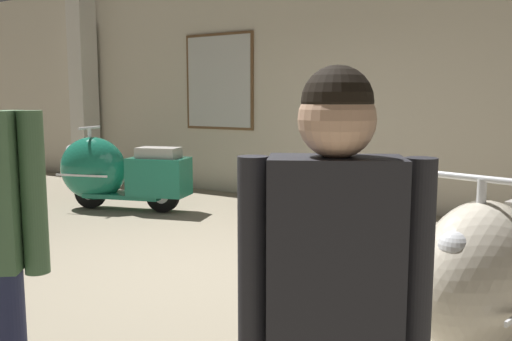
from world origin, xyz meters
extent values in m
plane|color=gray|center=(0.00, 0.00, 0.00)|extent=(60.00, 60.00, 0.00)
cube|color=#BCB29E|center=(0.00, 3.48, 1.71)|extent=(18.00, 0.20, 3.42)
cube|color=brown|center=(-2.26, 3.36, 1.71)|extent=(1.25, 0.03, 1.46)
cube|color=#B2B2AD|center=(-2.26, 3.34, 1.71)|extent=(1.17, 0.01, 1.38)
cube|color=beige|center=(-5.08, 3.13, 1.71)|extent=(0.36, 0.36, 3.42)
cylinder|color=black|center=(-2.94, 1.37, 0.22)|extent=(0.45, 0.22, 0.44)
cylinder|color=silver|center=(-2.94, 1.37, 0.22)|extent=(0.22, 0.16, 0.20)
cylinder|color=black|center=(-1.94, 1.68, 0.22)|extent=(0.45, 0.22, 0.44)
cylinder|color=silver|center=(-1.94, 1.68, 0.22)|extent=(0.22, 0.16, 0.20)
cube|color=#196B51|center=(-2.44, 1.53, 0.20)|extent=(1.12, 0.69, 0.06)
ellipsoid|color=#196B51|center=(-2.89, 1.39, 0.53)|extent=(1.05, 0.82, 0.84)
cube|color=#196B51|center=(-1.98, 1.67, 0.46)|extent=(0.85, 0.65, 0.48)
cube|color=gray|center=(-1.98, 1.67, 0.77)|extent=(0.60, 0.45, 0.13)
sphere|color=silver|center=(-3.18, 1.29, 0.76)|extent=(0.17, 0.17, 0.17)
cylinder|color=silver|center=(-2.92, 1.38, 0.92)|extent=(0.05, 0.05, 0.31)
cylinder|color=silver|center=(-2.92, 1.38, 1.07)|extent=(0.18, 0.47, 0.04)
cube|color=silver|center=(-2.80, 1.12, 0.48)|extent=(0.71, 0.24, 0.03)
cylinder|color=black|center=(2.26, -0.59, 0.22)|extent=(0.18, 0.44, 0.43)
cylinder|color=silver|center=(2.26, -0.59, 0.22)|extent=(0.15, 0.21, 0.19)
cube|color=beige|center=(2.38, -0.09, 0.19)|extent=(0.61, 1.09, 0.05)
ellipsoid|color=beige|center=(2.27, -0.54, 0.52)|extent=(0.76, 1.01, 0.82)
sphere|color=silver|center=(2.20, -0.83, 0.75)|extent=(0.16, 0.16, 0.16)
cylinder|color=silver|center=(2.26, -0.57, 0.90)|extent=(0.05, 0.05, 0.30)
cylinder|color=silver|center=(2.26, -0.57, 1.05)|extent=(0.47, 0.14, 0.03)
cylinder|color=#4C724C|center=(1.01, -2.23, 1.11)|extent=(0.09, 0.09, 0.60)
cube|color=#232328|center=(2.17, -2.15, 1.03)|extent=(0.40, 0.33, 0.54)
cylinder|color=#232328|center=(2.36, -2.05, 1.02)|extent=(0.08, 0.08, 0.56)
cylinder|color=#232328|center=(1.98, -2.25, 1.02)|extent=(0.08, 0.08, 0.56)
sphere|color=tan|center=(2.17, -2.15, 1.40)|extent=(0.20, 0.20, 0.20)
sphere|color=black|center=(2.17, -2.15, 1.45)|extent=(0.19, 0.19, 0.19)
camera|label=1|loc=(2.75, -3.45, 1.45)|focal=38.00mm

